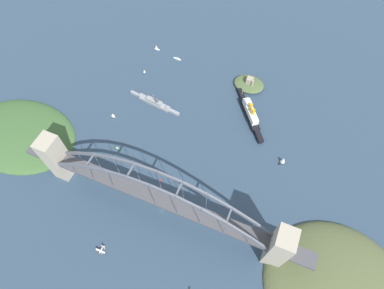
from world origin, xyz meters
TOP-DOWN VIEW (x-y plane):
  - ground_plane at (0.00, 0.00)m, footprint 1400.00×1400.00m
  - harbor_arch_bridge at (0.00, -0.00)m, footprint 294.20×20.06m
  - headland_west_shore at (-195.25, 17.71)m, footprint 138.16×99.00m
  - ocean_liner at (47.20, 149.49)m, footprint 52.82×69.38m
  - naval_cruiser at (-67.82, 122.01)m, footprint 71.85×13.25m
  - fort_island_mid_harbor at (31.71, 196.41)m, footprint 38.95×31.35m
  - seaplane_taxiing_near_bridge at (-35.54, -58.66)m, footprint 9.67×8.41m
  - small_boat_0 at (-78.11, 46.73)m, footprint 8.92×2.44m
  - small_boat_1 at (-105.62, 84.39)m, footprint 6.77×3.98m
  - small_boat_2 at (-104.45, 164.68)m, footprint 4.51×5.79m
  - small_boat_3 at (100.06, 102.16)m, footprint 7.31×8.83m
  - small_boat_4 at (-109.51, 211.68)m, footprint 8.31×4.62m
  - small_boat_5 at (-74.27, 205.33)m, footprint 11.40×2.95m
  - channel_marker_buoy at (-15.93, 29.93)m, footprint 2.20×2.20m

SIDE VIEW (x-z plane):
  - ground_plane at x=0.00m, z-range 0.00..0.00m
  - headland_west_shore at x=-195.25m, z-range -9.86..9.86m
  - small_boat_0 at x=-78.11m, z-range -0.35..2.00m
  - small_boat_5 at x=-74.27m, z-range -0.32..2.03m
  - channel_marker_buoy at x=-15.93m, z-range -0.26..2.49m
  - seaplane_taxiing_near_bridge at x=-35.54m, z-range -0.35..4.76m
  - naval_cruiser at x=-67.82m, z-range -5.65..11.73m
  - small_boat_2 at x=-104.45m, z-range -0.25..6.71m
  - fort_island_mid_harbor at x=31.71m, z-range -3.58..11.12m
  - small_boat_4 at x=-109.51m, z-range -0.26..7.95m
  - small_boat_1 at x=-105.62m, z-range -0.21..8.01m
  - small_boat_3 at x=100.06m, z-range -0.30..10.13m
  - ocean_liner at x=47.20m, z-range -4.17..16.18m
  - harbor_arch_bridge at x=0.00m, z-range -5.25..72.15m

